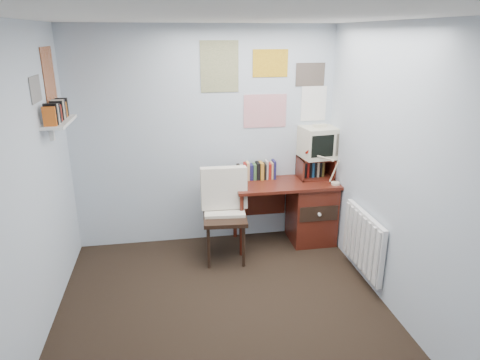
% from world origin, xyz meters
% --- Properties ---
extents(ground, '(3.50, 3.50, 0.00)m').
position_xyz_m(ground, '(0.00, 0.00, 0.00)').
color(ground, black).
rests_on(ground, ground).
extents(back_wall, '(3.00, 0.02, 2.50)m').
position_xyz_m(back_wall, '(0.00, 1.75, 1.25)').
color(back_wall, silver).
rests_on(back_wall, ground).
extents(left_wall, '(0.02, 3.50, 2.50)m').
position_xyz_m(left_wall, '(-1.50, 0.00, 1.25)').
color(left_wall, silver).
rests_on(left_wall, ground).
extents(right_wall, '(0.02, 3.50, 2.50)m').
position_xyz_m(right_wall, '(1.50, 0.00, 1.25)').
color(right_wall, silver).
rests_on(right_wall, ground).
extents(ceiling, '(3.00, 3.50, 0.02)m').
position_xyz_m(ceiling, '(0.00, 0.00, 2.50)').
color(ceiling, white).
rests_on(ceiling, back_wall).
extents(desk, '(1.20, 0.55, 0.76)m').
position_xyz_m(desk, '(1.17, 1.48, 0.41)').
color(desk, '#501C12').
rests_on(desk, ground).
extents(desk_chair, '(0.54, 0.52, 0.99)m').
position_xyz_m(desk_chair, '(0.14, 1.18, 0.49)').
color(desk_chair, black).
rests_on(desk_chair, ground).
extents(desk_lamp, '(0.29, 0.26, 0.37)m').
position_xyz_m(desk_lamp, '(1.44, 1.31, 0.94)').
color(desk_lamp, '#AA190B').
rests_on(desk_lamp, desk).
extents(tv_riser, '(0.40, 0.30, 0.25)m').
position_xyz_m(tv_riser, '(1.29, 1.59, 0.89)').
color(tv_riser, '#501C12').
rests_on(tv_riser, desk).
extents(crt_tv, '(0.46, 0.43, 0.39)m').
position_xyz_m(crt_tv, '(1.32, 1.61, 1.21)').
color(crt_tv, beige).
rests_on(crt_tv, tv_riser).
extents(book_row, '(0.60, 0.14, 0.22)m').
position_xyz_m(book_row, '(0.66, 1.66, 0.87)').
color(book_row, '#501C12').
rests_on(book_row, desk).
extents(radiator, '(0.09, 0.80, 0.60)m').
position_xyz_m(radiator, '(1.46, 0.55, 0.42)').
color(radiator, white).
rests_on(radiator, right_wall).
extents(wall_shelf, '(0.20, 0.62, 0.24)m').
position_xyz_m(wall_shelf, '(-1.40, 1.10, 1.62)').
color(wall_shelf, white).
rests_on(wall_shelf, left_wall).
extents(posters_back, '(1.20, 0.01, 0.90)m').
position_xyz_m(posters_back, '(0.70, 1.74, 1.85)').
color(posters_back, white).
rests_on(posters_back, back_wall).
extents(posters_left, '(0.01, 0.70, 0.60)m').
position_xyz_m(posters_left, '(-1.49, 1.10, 2.00)').
color(posters_left, white).
rests_on(posters_left, left_wall).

